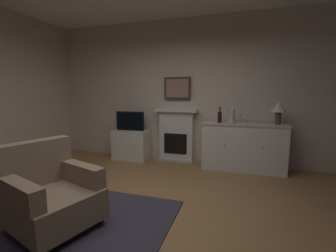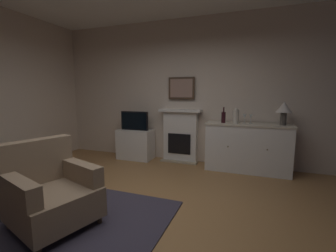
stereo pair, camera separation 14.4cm
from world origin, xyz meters
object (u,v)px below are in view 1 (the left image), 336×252
(wine_bottle, at_px, (220,117))
(wine_glass_center, at_px, (247,117))
(wine_glass_left, at_px, (240,116))
(armchair, at_px, (50,194))
(table_lamp, at_px, (279,108))
(sideboard_cabinet, at_px, (243,147))
(framed_picture, at_px, (177,88))
(potted_plant_fern, at_px, (9,165))
(vase_decorative, at_px, (232,115))
(fireplace_unit, at_px, (176,135))
(tv_set, at_px, (130,121))
(tv_cabinet, at_px, (131,145))

(wine_bottle, distance_m, wine_glass_center, 0.48)
(wine_glass_left, bearing_deg, armchair, -125.84)
(table_lamp, bearing_deg, armchair, -134.30)
(sideboard_cabinet, relative_size, wine_bottle, 5.16)
(framed_picture, height_order, potted_plant_fern, framed_picture)
(wine_glass_center, relative_size, vase_decorative, 0.59)
(sideboard_cabinet, relative_size, table_lamp, 3.74)
(wine_glass_center, xyz_separation_m, armchair, (-1.99, -2.58, -0.62))
(framed_picture, distance_m, wine_glass_left, 1.38)
(table_lamp, xyz_separation_m, wine_glass_center, (-0.52, 0.01, -0.16))
(wine_glass_left, height_order, potted_plant_fern, wine_glass_left)
(wine_glass_center, bearing_deg, wine_glass_left, 168.49)
(fireplace_unit, distance_m, tv_set, 1.03)
(framed_picture, relative_size, wine_bottle, 1.90)
(framed_picture, relative_size, armchair, 0.55)
(wine_glass_left, bearing_deg, potted_plant_fern, -154.11)
(wine_bottle, bearing_deg, tv_set, 179.02)
(wine_glass_center, relative_size, tv_set, 0.27)
(wine_bottle, xyz_separation_m, wine_glass_left, (0.37, 0.07, 0.01))
(table_lamp, bearing_deg, potted_plant_fern, -157.92)
(wine_bottle, height_order, tv_cabinet, wine_bottle)
(fireplace_unit, bearing_deg, armchair, -102.74)
(fireplace_unit, relative_size, wine_glass_left, 6.67)
(framed_picture, xyz_separation_m, potted_plant_fern, (-2.33, -1.94, -1.27))
(framed_picture, bearing_deg, potted_plant_fern, -140.29)
(framed_picture, relative_size, tv_cabinet, 0.73)
(table_lamp, height_order, vase_decorative, table_lamp)
(framed_picture, bearing_deg, tv_set, -166.69)
(table_lamp, height_order, tv_set, table_lamp)
(fireplace_unit, relative_size, tv_cabinet, 1.47)
(sideboard_cabinet, xyz_separation_m, potted_plant_fern, (-3.66, -1.71, -0.19))
(vase_decorative, bearing_deg, tv_set, 178.85)
(wine_bottle, distance_m, armchair, 3.02)
(fireplace_unit, xyz_separation_m, framed_picture, (0.00, 0.05, 0.98))
(framed_picture, distance_m, tv_cabinet, 1.57)
(vase_decorative, relative_size, tv_cabinet, 0.37)
(vase_decorative, distance_m, tv_cabinet, 2.21)
(vase_decorative, xyz_separation_m, tv_set, (-2.09, 0.04, -0.18))
(sideboard_cabinet, height_order, wine_bottle, wine_bottle)
(wine_glass_center, bearing_deg, sideboard_cabinet, -168.09)
(wine_bottle, bearing_deg, potted_plant_fern, -152.58)
(framed_picture, xyz_separation_m, table_lamp, (1.89, -0.22, -0.36))
(table_lamp, bearing_deg, tv_set, -179.84)
(tv_cabinet, height_order, armchair, armchair)
(sideboard_cabinet, distance_m, tv_cabinet, 2.31)
(table_lamp, xyz_separation_m, tv_cabinet, (-2.87, 0.02, -0.84))
(wine_bottle, height_order, vase_decorative, wine_bottle)
(wine_bottle, distance_m, potted_plant_fern, 3.71)
(wine_bottle, bearing_deg, vase_decorative, -2.54)
(wine_glass_left, bearing_deg, wine_bottle, -169.14)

